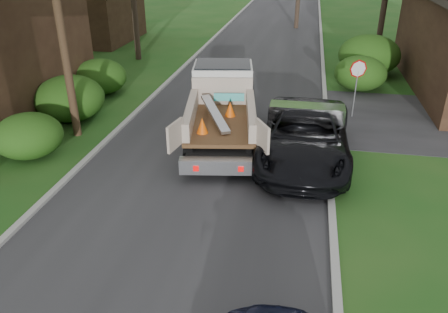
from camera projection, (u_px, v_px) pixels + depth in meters
ground at (178, 222)px, 11.78m from camera, size 120.00×120.00×0.00m
road at (237, 102)px, 20.58m from camera, size 8.00×90.00×0.02m
curb_left at (154, 95)px, 21.24m from camera, size 0.20×90.00×0.12m
curb_right at (325, 106)px, 19.88m from camera, size 0.20×90.00×0.12m
stop_sign at (357, 76)px, 18.06m from camera, size 0.71×0.32×2.48m
hedge_left_a at (28, 136)px, 15.11m from camera, size 2.34×2.34×1.53m
hedge_left_b at (70, 98)px, 18.17m from camera, size 2.86×2.86×1.87m
hedge_left_c at (100, 77)px, 21.33m from camera, size 2.60×2.60×1.70m
hedge_right_a at (360, 73)px, 21.89m from camera, size 2.60×2.60×1.70m
hedge_right_b at (369, 55)px, 24.30m from camera, size 3.38×3.38×2.21m
flatbed_truck at (222, 100)px, 16.75m from camera, size 3.69×6.81×2.45m
black_pickup at (305, 135)px, 14.82m from camera, size 3.10×6.47×1.78m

